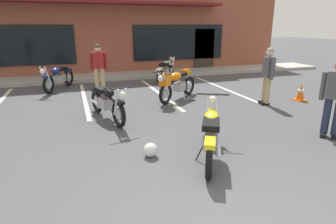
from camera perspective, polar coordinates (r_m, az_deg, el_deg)
name	(u,v)px	position (r m, az deg, el deg)	size (l,w,h in m)	color
ground_plane	(152,132)	(6.38, -3.25, -4.03)	(80.00, 80.00, 0.00)	#47474C
sidewalk_kerb	(109,76)	(13.23, -11.74, 7.05)	(22.00, 1.80, 0.14)	#A8A59E
brick_storefront_building	(98,30)	(16.93, -13.93, 15.66)	(18.43, 7.16, 4.03)	brown
painted_stall_lines	(123,96)	(9.75, -8.97, 3.28)	(7.69, 4.80, 0.01)	silver
motorcycle_foreground_classic	(211,133)	(5.08, 8.57, -4.22)	(1.26, 1.92, 0.98)	black
motorcycle_red_sportbike	(166,70)	(12.19, -0.44, 8.44)	(1.48, 1.79, 0.98)	black
motorcycle_black_cruiser	(107,102)	(7.23, -12.14, 2.03)	(0.91, 2.07, 0.98)	black
motorcycle_silver_naked	(58,77)	(11.21, -21.09, 6.54)	(1.24, 1.93, 0.98)	black
motorcycle_green_cafe_racer	(176,84)	(8.96, 1.65, 5.71)	(1.77, 1.51, 0.98)	black
person_in_black_shirt	(268,73)	(8.88, 19.39, 7.43)	(0.34, 0.61, 1.68)	black
person_by_back_row	(336,93)	(6.75, 30.58, 3.22)	(0.45, 0.53, 1.68)	black
person_near_building	(99,65)	(10.31, -13.69, 9.12)	(0.61, 0.34, 1.68)	black
helmet_on_pavement	(151,150)	(5.19, -3.53, -7.58)	(0.26, 0.26, 0.26)	silver
traffic_cone	(301,92)	(9.88, 25.04, 3.57)	(0.34, 0.34, 0.53)	orange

